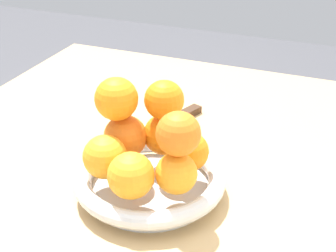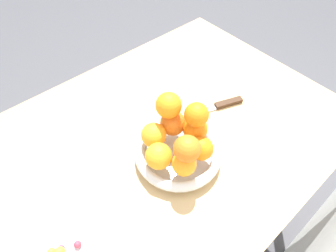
# 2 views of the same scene
# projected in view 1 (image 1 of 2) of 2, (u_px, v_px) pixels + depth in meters

# --- Properties ---
(dining_table) EXTENTS (1.10, 0.76, 0.74)m
(dining_table) POSITION_uv_depth(u_px,v_px,m) (103.00, 225.00, 0.85)
(dining_table) COLOR tan
(dining_table) RESTS_ON ground_plane
(fruit_bowl) EXTENTS (0.23, 0.23, 0.04)m
(fruit_bowl) POSITION_uv_depth(u_px,v_px,m) (150.00, 182.00, 0.77)
(fruit_bowl) COLOR silver
(fruit_bowl) RESTS_ON dining_table
(orange_0) EXTENTS (0.06, 0.06, 0.06)m
(orange_0) POSITION_uv_depth(u_px,v_px,m) (176.00, 173.00, 0.70)
(orange_0) COLOR orange
(orange_0) RESTS_ON fruit_bowl
(orange_1) EXTENTS (0.06, 0.06, 0.06)m
(orange_1) POSITION_uv_depth(u_px,v_px,m) (189.00, 152.00, 0.75)
(orange_1) COLOR orange
(orange_1) RESTS_ON fruit_bowl
(orange_2) EXTENTS (0.06, 0.06, 0.06)m
(orange_2) POSITION_uv_depth(u_px,v_px,m) (164.00, 134.00, 0.79)
(orange_2) COLOR orange
(orange_2) RESTS_ON fruit_bowl
(orange_3) EXTENTS (0.07, 0.07, 0.07)m
(orange_3) POSITION_uv_depth(u_px,v_px,m) (125.00, 137.00, 0.78)
(orange_3) COLOR orange
(orange_3) RESTS_ON fruit_bowl
(orange_4) EXTENTS (0.06, 0.06, 0.06)m
(orange_4) POSITION_uv_depth(u_px,v_px,m) (105.00, 157.00, 0.73)
(orange_4) COLOR orange
(orange_4) RESTS_ON fruit_bowl
(orange_5) EXTENTS (0.07, 0.07, 0.07)m
(orange_5) POSITION_uv_depth(u_px,v_px,m) (131.00, 176.00, 0.69)
(orange_5) COLOR orange
(orange_5) RESTS_ON fruit_bowl
(orange_6) EXTENTS (0.06, 0.06, 0.06)m
(orange_6) POSITION_uv_depth(u_px,v_px,m) (178.00, 134.00, 0.68)
(orange_6) COLOR orange
(orange_6) RESTS_ON orange_0
(orange_7) EXTENTS (0.06, 0.06, 0.06)m
(orange_7) POSITION_uv_depth(u_px,v_px,m) (164.00, 100.00, 0.76)
(orange_7) COLOR orange
(orange_7) RESTS_ON orange_2
(orange_8) EXTENTS (0.06, 0.06, 0.06)m
(orange_8) POSITION_uv_depth(u_px,v_px,m) (116.00, 99.00, 0.75)
(orange_8) COLOR orange
(orange_8) RESTS_ON orange_3
(knife) EXTENTS (0.25, 0.11, 0.01)m
(knife) POSITION_uv_depth(u_px,v_px,m) (161.00, 128.00, 0.95)
(knife) COLOR #3F2819
(knife) RESTS_ON dining_table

